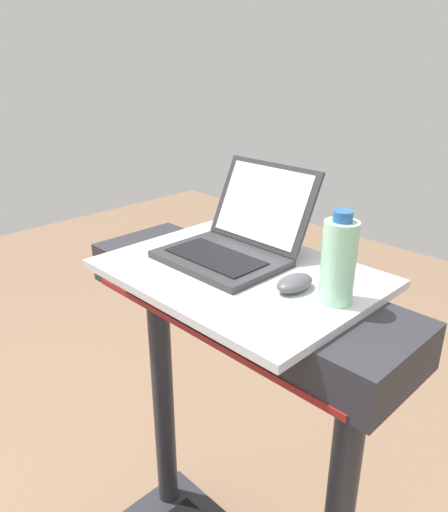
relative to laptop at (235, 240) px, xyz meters
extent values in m
cylinder|color=#28282D|center=(-0.27, -0.05, -0.62)|extent=(0.07, 0.07, 0.88)
cube|color=#28282D|center=(0.07, -0.05, -0.12)|extent=(0.90, 0.28, 0.11)
cube|color=#0C3F19|center=(0.07, -0.20, -0.12)|extent=(0.24, 0.01, 0.06)
cube|color=maroon|center=(0.07, -0.19, -0.17)|extent=(0.81, 0.00, 0.02)
cube|color=silver|center=(0.07, -0.05, -0.06)|extent=(0.64, 0.48, 0.02)
cube|color=#2D2D30|center=(0.00, -0.05, -0.04)|extent=(0.30, 0.22, 0.02)
cube|color=black|center=(0.00, -0.07, -0.03)|extent=(0.25, 0.12, 0.00)
cube|color=#2D2D30|center=(0.00, 0.11, 0.07)|extent=(0.30, 0.10, 0.20)
cube|color=white|center=(0.00, 0.10, 0.07)|extent=(0.27, 0.08, 0.18)
ellipsoid|color=#4C4C51|center=(0.23, -0.04, -0.03)|extent=(0.06, 0.10, 0.03)
cylinder|color=#9EDBB2|center=(0.32, -0.03, 0.04)|extent=(0.07, 0.07, 0.18)
cylinder|color=#2659A5|center=(0.32, -0.03, 0.14)|extent=(0.04, 0.04, 0.02)
camera|label=1|loc=(0.81, -0.84, 0.44)|focal=34.37mm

